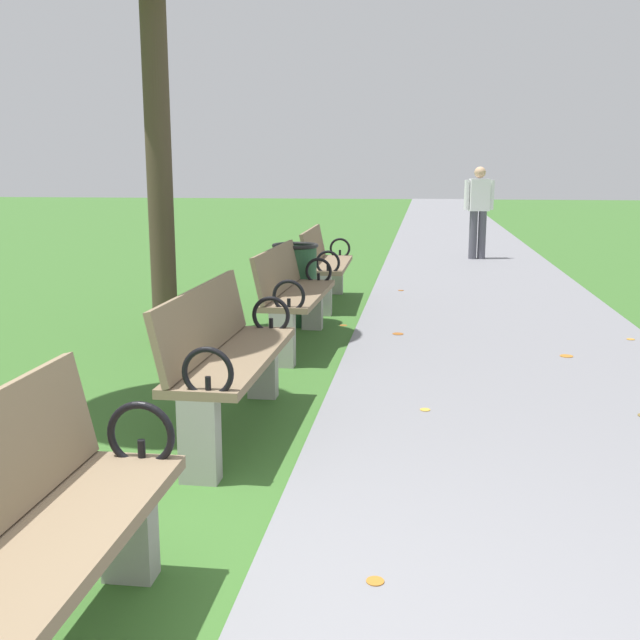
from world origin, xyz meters
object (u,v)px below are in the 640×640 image
at_px(park_bench_2, 227,356).
at_px(park_bench_3, 293,293).
at_px(park_bench_4, 325,264).
at_px(park_bench_1, 10,559).
at_px(pedestrian_walking, 479,208).
at_px(trash_bin, 295,284).

xyz_separation_m(park_bench_2, park_bench_3, (0.00, 2.33, 0.00)).
bearing_deg(park_bench_2, park_bench_4, 90.00).
bearing_deg(park_bench_1, park_bench_4, 90.00).
bearing_deg(park_bench_4, park_bench_3, -90.00).
distance_m(park_bench_1, park_bench_2, 2.42).
bearing_deg(pedestrian_walking, trash_bin, -110.52).
relative_size(park_bench_3, trash_bin, 1.91).
height_order(park_bench_2, park_bench_3, same).
bearing_deg(park_bench_4, park_bench_1, -90.00).
distance_m(park_bench_1, park_bench_4, 6.98).
height_order(park_bench_1, park_bench_3, same).
bearing_deg(park_bench_1, park_bench_3, 90.00).
relative_size(park_bench_2, pedestrian_walking, 0.99).
bearing_deg(park_bench_2, park_bench_3, 90.00).
height_order(park_bench_4, trash_bin, park_bench_4).
bearing_deg(park_bench_3, park_bench_4, 90.00).
xyz_separation_m(park_bench_2, trash_bin, (-0.15, 3.32, -0.06)).
distance_m(park_bench_3, trash_bin, 1.00).
bearing_deg(park_bench_2, trash_bin, 92.54).
bearing_deg(pedestrian_walking, park_bench_2, -102.72).
xyz_separation_m(park_bench_3, pedestrian_walking, (2.11, 7.02, 0.44)).
height_order(park_bench_3, pedestrian_walking, pedestrian_walking).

